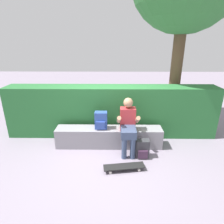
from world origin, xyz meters
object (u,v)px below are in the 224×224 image
at_px(bench_main, 109,137).
at_px(backpack_on_ground, 142,149).
at_px(person_skater, 128,124).
at_px(skateboard_near_person, 124,167).
at_px(backpack_on_bench, 101,121).

xyz_separation_m(bench_main, backpack_on_ground, (0.73, -0.46, -0.04)).
bearing_deg(bench_main, person_skater, -25.86).
bearing_deg(skateboard_near_person, person_skater, 81.49).
distance_m(person_skater, skateboard_near_person, 0.93).
bearing_deg(skateboard_near_person, bench_main, 109.04).
xyz_separation_m(skateboard_near_person, backpack_on_bench, (-0.50, 0.91, 0.58)).
distance_m(bench_main, skateboard_near_person, 0.99).
bearing_deg(backpack_on_ground, bench_main, 147.62).
bearing_deg(backpack_on_ground, backpack_on_bench, 153.52).
bearing_deg(backpack_on_bench, bench_main, 3.00).
relative_size(bench_main, backpack_on_ground, 6.17).
relative_size(person_skater, backpack_on_ground, 3.02).
relative_size(backpack_on_bench, backpack_on_ground, 1.00).
bearing_deg(backpack_on_bench, skateboard_near_person, -61.38).
relative_size(bench_main, backpack_on_bench, 6.17).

